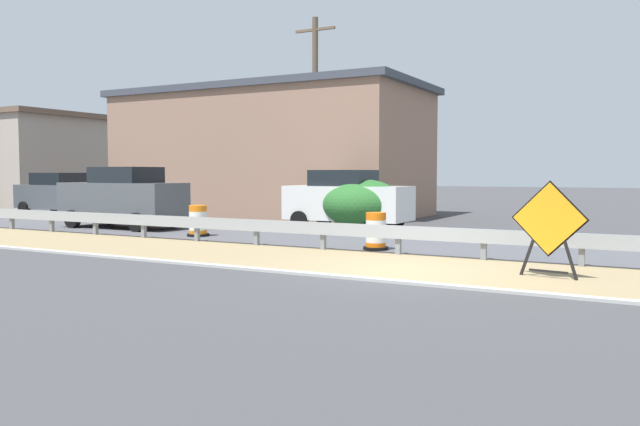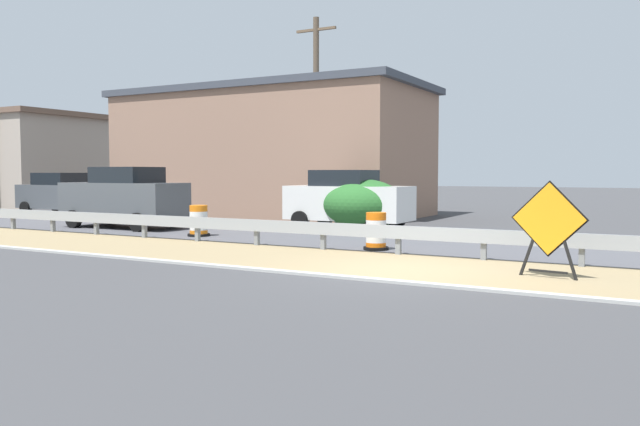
% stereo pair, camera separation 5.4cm
% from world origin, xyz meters
% --- Properties ---
extents(ground_plane, '(160.00, 160.00, 0.00)m').
position_xyz_m(ground_plane, '(0.00, 0.00, 0.00)').
color(ground_plane, '#3D3D3F').
extents(median_dirt_strip, '(3.84, 120.00, 0.01)m').
position_xyz_m(median_dirt_strip, '(0.72, 0.00, 0.00)').
color(median_dirt_strip, '#8E7A56').
rests_on(median_dirt_strip, ground).
extents(far_lane_asphalt, '(6.77, 120.00, 0.00)m').
position_xyz_m(far_lane_asphalt, '(6.02, 0.00, 0.00)').
color(far_lane_asphalt, '#4C4C51').
rests_on(far_lane_asphalt, ground).
extents(curb_near_edge, '(0.20, 120.00, 0.11)m').
position_xyz_m(curb_near_edge, '(-1.30, 0.00, 0.00)').
color(curb_near_edge, '#ADADA8').
rests_on(curb_near_edge, ground).
extents(guardrail_median, '(0.18, 57.97, 0.71)m').
position_xyz_m(guardrail_median, '(2.40, -0.12, 0.52)').
color(guardrail_median, '#999EA3').
rests_on(guardrail_median, ground).
extents(warning_sign_diamond, '(0.25, 1.43, 1.85)m').
position_xyz_m(warning_sign_diamond, '(0.62, -2.83, 1.02)').
color(warning_sign_diamond, black).
rests_on(warning_sign_diamond, ground).
extents(traffic_barrel_nearest, '(0.65, 0.65, 0.96)m').
position_xyz_m(traffic_barrel_nearest, '(3.06, 1.76, 0.43)').
color(traffic_barrel_nearest, orange).
rests_on(traffic_barrel_nearest, ground).
extents(traffic_barrel_close, '(0.70, 0.70, 0.97)m').
position_xyz_m(traffic_barrel_close, '(3.64, 8.05, 0.43)').
color(traffic_barrel_close, orange).
rests_on(traffic_barrel_close, ground).
extents(car_lead_far_lane, '(2.03, 4.73, 2.19)m').
position_xyz_m(car_lead_far_lane, '(4.73, 12.34, 1.09)').
color(car_lead_far_lane, '#4C5156').
rests_on(car_lead_far_lane, ground).
extents(car_mid_far_lane, '(2.08, 4.40, 2.08)m').
position_xyz_m(car_mid_far_lane, '(8.24, 5.12, 1.04)').
color(car_mid_far_lane, silver).
rests_on(car_mid_far_lane, ground).
extents(car_distant_a, '(2.03, 4.64, 1.98)m').
position_xyz_m(car_distant_a, '(8.33, 20.04, 0.99)').
color(car_distant_a, '#4C5156').
rests_on(car_distant_a, ground).
extents(roadside_shop_near, '(7.20, 14.69, 5.90)m').
position_xyz_m(roadside_shop_near, '(13.59, 11.78, 2.96)').
color(roadside_shop_near, '#93705B').
rests_on(roadside_shop_near, ground).
extents(roadside_shop_far, '(8.45, 15.07, 5.54)m').
position_xyz_m(roadside_shop_far, '(14.46, 32.99, 2.78)').
color(roadside_shop_far, '#AD9E8E').
rests_on(roadside_shop_far, ground).
extents(utility_pole_near, '(0.24, 1.80, 8.31)m').
position_xyz_m(utility_pole_near, '(11.12, 8.00, 4.31)').
color(utility_pole_near, brown).
rests_on(utility_pole_near, ground).
extents(bush_roadside, '(2.86, 2.86, 1.76)m').
position_xyz_m(bush_roadside, '(8.23, 4.50, 0.88)').
color(bush_roadside, '#286028').
rests_on(bush_roadside, ground).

